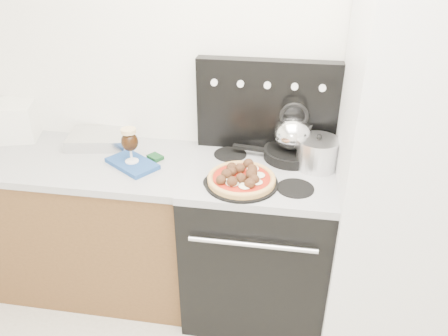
% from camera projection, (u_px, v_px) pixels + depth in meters
% --- Properties ---
extents(room_shell, '(3.52, 3.01, 2.52)m').
position_uv_depth(room_shell, '(214.00, 215.00, 1.34)').
color(room_shell, beige).
rests_on(room_shell, ground).
extents(base_cabinet, '(1.45, 0.60, 0.86)m').
position_uv_depth(base_cabinet, '(77.00, 224.00, 2.66)').
color(base_cabinet, brown).
rests_on(base_cabinet, ground).
extents(countertop, '(1.48, 0.63, 0.04)m').
position_uv_depth(countertop, '(63.00, 159.00, 2.44)').
color(countertop, '#AEAEB0').
rests_on(countertop, base_cabinet).
extents(stove_body, '(0.76, 0.65, 0.88)m').
position_uv_depth(stove_body, '(257.00, 244.00, 2.48)').
color(stove_body, black).
rests_on(stove_body, ground).
extents(cooktop, '(0.76, 0.65, 0.04)m').
position_uv_depth(cooktop, '(260.00, 174.00, 2.25)').
color(cooktop, '#ADADB2').
rests_on(cooktop, stove_body).
extents(backguard, '(0.76, 0.08, 0.50)m').
position_uv_depth(backguard, '(267.00, 106.00, 2.36)').
color(backguard, black).
rests_on(backguard, cooktop).
extents(fridge, '(0.64, 0.68, 1.90)m').
position_uv_depth(fridge, '(405.00, 179.00, 2.11)').
color(fridge, silver).
rests_on(fridge, ground).
extents(toaster_oven, '(0.40, 0.34, 0.21)m').
position_uv_depth(toaster_oven, '(6.00, 121.00, 2.59)').
color(toaster_oven, white).
rests_on(toaster_oven, countertop).
extents(foil_sheet, '(0.37, 0.30, 0.07)m').
position_uv_depth(foil_sheet, '(99.00, 139.00, 2.54)').
color(foil_sheet, white).
rests_on(foil_sheet, countertop).
extents(oven_mitt, '(0.32, 0.29, 0.02)m').
position_uv_depth(oven_mitt, '(132.00, 164.00, 2.33)').
color(oven_mitt, navy).
rests_on(oven_mitt, countertop).
extents(beer_glass, '(0.11, 0.11, 0.19)m').
position_uv_depth(beer_glass, '(130.00, 145.00, 2.27)').
color(beer_glass, black).
rests_on(beer_glass, oven_mitt).
extents(pizza_pan, '(0.45, 0.45, 0.01)m').
position_uv_depth(pizza_pan, '(241.00, 183.00, 2.13)').
color(pizza_pan, black).
rests_on(pizza_pan, cooktop).
extents(pizza, '(0.39, 0.39, 0.05)m').
position_uv_depth(pizza, '(241.00, 177.00, 2.11)').
color(pizza, gold).
rests_on(pizza, pizza_pan).
extents(skillet, '(0.34, 0.34, 0.05)m').
position_uv_depth(skillet, '(291.00, 153.00, 2.35)').
color(skillet, black).
rests_on(skillet, cooktop).
extents(tea_kettle, '(0.24, 0.24, 0.22)m').
position_uv_depth(tea_kettle, '(293.00, 130.00, 2.29)').
color(tea_kettle, silver).
rests_on(tea_kettle, skillet).
extents(stock_pot, '(0.26, 0.26, 0.15)m').
position_uv_depth(stock_pot, '(317.00, 154.00, 2.24)').
color(stock_pot, silver).
rests_on(stock_pot, cooktop).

